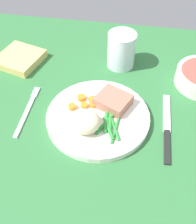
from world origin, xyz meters
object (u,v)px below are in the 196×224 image
at_px(meat_portion, 114,101).
at_px(napkin, 20,59).
at_px(dinner_plate, 98,117).
at_px(knife, 167,128).
at_px(water_glass, 119,52).
at_px(fork, 27,111).

bearing_deg(meat_portion, napkin, 153.74).
height_order(dinner_plate, napkin, napkin).
relative_size(knife, napkin, 1.79).
height_order(dinner_plate, meat_portion, meat_portion).
xyz_separation_m(meat_portion, knife, (0.13, -0.04, -0.03)).
height_order(meat_portion, water_glass, water_glass).
bearing_deg(meat_portion, fork, -168.88).
distance_m(water_glass, napkin, 0.29).
xyz_separation_m(meat_portion, napkin, (-0.29, 0.14, -0.02)).
bearing_deg(napkin, dinner_plate, -35.12).
bearing_deg(fork, napkin, 113.81).
bearing_deg(water_glass, meat_portion, -87.62).
bearing_deg(water_glass, dinner_plate, -96.68).
bearing_deg(napkin, knife, -23.76).
distance_m(dinner_plate, meat_portion, 0.05).
relative_size(dinner_plate, meat_portion, 3.23).
bearing_deg(meat_portion, water_glass, 92.38).
bearing_deg(knife, fork, 178.83).
height_order(dinner_plate, fork, dinner_plate).
xyz_separation_m(meat_portion, water_glass, (-0.01, 0.18, 0.01)).
bearing_deg(knife, dinner_plate, 177.86).
relative_size(meat_portion, knife, 0.36).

